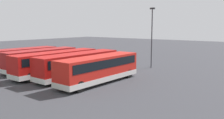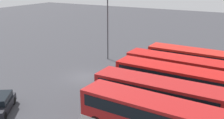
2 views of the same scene
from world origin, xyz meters
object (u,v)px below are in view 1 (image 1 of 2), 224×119
lamp_post_tall (152,33)px  bus_single_deck_fourth (41,59)px  bus_single_deck_second (79,64)px  bus_single_deck_third (57,62)px  bus_single_deck_near_end (99,68)px  bus_single_deck_fifth (23,57)px  car_hatchback_silver (72,54)px

lamp_post_tall → bus_single_deck_fourth: bearing=45.5°
bus_single_deck_second → bus_single_deck_third: size_ratio=0.97×
bus_single_deck_near_end → bus_single_deck_second: 3.88m
bus_single_deck_fourth → lamp_post_tall: 16.27m
lamp_post_tall → bus_single_deck_third: bearing=58.7°
bus_single_deck_fourth → bus_single_deck_fifth: same height
bus_single_deck_near_end → bus_single_deck_third: size_ratio=0.91×
bus_single_deck_fourth → lamp_post_tall: bearing=-134.5°
bus_single_deck_fifth → bus_single_deck_third: bearing=-179.6°
bus_single_deck_fourth → lamp_post_tall: size_ratio=1.24×
bus_single_deck_fourth → lamp_post_tall: (-11.14, -11.33, 3.48)m
bus_single_deck_third → car_hatchback_silver: bearing=-50.1°
bus_single_deck_near_end → car_hatchback_silver: size_ratio=2.58×
bus_single_deck_fifth → bus_single_deck_second: bearing=-176.4°
car_hatchback_silver → bus_single_deck_fourth: bearing=118.4°
bus_single_deck_second → bus_single_deck_near_end: bearing=170.2°
bus_single_deck_fourth → bus_single_deck_third: bearing=172.5°
car_hatchback_silver → bus_single_deck_third: bearing=129.9°
bus_single_deck_fourth → bus_single_deck_fifth: (3.48, 0.57, -0.00)m
bus_single_deck_second → bus_single_deck_fourth: bearing=0.8°
bus_single_deck_near_end → bus_single_deck_third: 7.21m
bus_single_deck_near_end → bus_single_deck_second: size_ratio=0.93×
bus_single_deck_near_end → bus_single_deck_fifth: bearing=0.0°
bus_single_deck_fifth → bus_single_deck_near_end: bearing=-180.0°
bus_single_deck_fifth → lamp_post_tall: lamp_post_tall is taller
car_hatchback_silver → lamp_post_tall: 18.07m
bus_single_deck_fifth → lamp_post_tall: bearing=-140.8°
bus_single_deck_third → bus_single_deck_fourth: same height
car_hatchback_silver → bus_single_deck_near_end: bearing=144.8°
bus_single_deck_second → bus_single_deck_third: bearing=10.4°
bus_single_deck_fourth → bus_single_deck_second: bearing=-179.2°
bus_single_deck_second → bus_single_deck_fifth: size_ratio=1.15×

